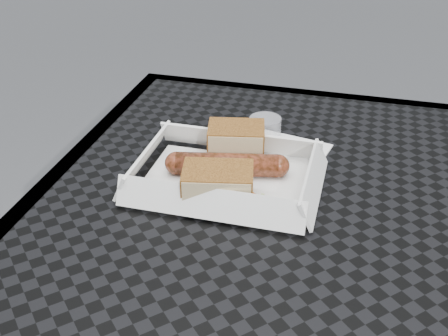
% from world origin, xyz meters
% --- Properties ---
extents(patio_table, '(0.80, 0.80, 0.74)m').
position_xyz_m(patio_table, '(0.00, 0.00, 0.67)').
color(patio_table, black).
rests_on(patio_table, ground).
extents(food_tray, '(0.22, 0.15, 0.00)m').
position_xyz_m(food_tray, '(-0.15, 0.05, 0.75)').
color(food_tray, white).
rests_on(food_tray, patio_table).
extents(bratwurst, '(0.17, 0.06, 0.03)m').
position_xyz_m(bratwurst, '(-0.15, 0.07, 0.76)').
color(bratwurst, maroon).
rests_on(bratwurst, food_tray).
extents(bread_near, '(0.09, 0.07, 0.05)m').
position_xyz_m(bread_near, '(-0.15, 0.12, 0.77)').
color(bread_near, brown).
rests_on(bread_near, food_tray).
extents(bread_far, '(0.10, 0.08, 0.05)m').
position_xyz_m(bread_far, '(-0.15, 0.00, 0.77)').
color(bread_far, brown).
rests_on(bread_far, food_tray).
extents(veg_garnish, '(0.03, 0.03, 0.00)m').
position_xyz_m(veg_garnish, '(-0.10, 0.00, 0.75)').
color(veg_garnish, '#DD5209').
rests_on(veg_garnish, food_tray).
extents(napkin, '(0.14, 0.14, 0.00)m').
position_xyz_m(napkin, '(-0.09, 0.15, 0.75)').
color(napkin, white).
rests_on(napkin, patio_table).
extents(condiment_cup_sauce, '(0.05, 0.05, 0.03)m').
position_xyz_m(condiment_cup_sauce, '(-0.17, 0.16, 0.76)').
color(condiment_cup_sauce, '#98190B').
rests_on(condiment_cup_sauce, patio_table).
extents(condiment_cup_empty, '(0.05, 0.05, 0.03)m').
position_xyz_m(condiment_cup_empty, '(-0.13, 0.20, 0.76)').
color(condiment_cup_empty, silver).
rests_on(condiment_cup_empty, patio_table).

